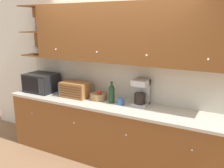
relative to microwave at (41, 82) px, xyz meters
name	(u,v)px	position (x,y,z in m)	size (l,w,h in m)	color
ground_plane	(118,151)	(1.36, 0.29, -1.10)	(24.00, 24.00, 0.00)	#896647
wall_back	(119,76)	(1.36, 0.32, 0.20)	(5.87, 0.06, 2.60)	white
counter_unit	(109,132)	(1.36, -0.02, -0.63)	(3.49, 0.64, 0.95)	brown
backsplash_panel	(118,79)	(1.36, 0.28, 0.15)	(3.47, 0.01, 0.61)	beige
upper_cabinets	(124,33)	(1.53, 0.11, 0.87)	(3.47, 0.38, 0.85)	brown
microwave	(41,82)	(0.00, 0.00, 0.00)	(0.53, 0.43, 0.32)	black
storage_canister	(61,88)	(0.39, 0.05, -0.07)	(0.13, 0.13, 0.18)	#33567A
bread_box	(75,89)	(0.72, 0.01, -0.04)	(0.46, 0.29, 0.25)	#996033
fruit_basket	(98,96)	(1.13, 0.06, -0.10)	(0.26, 0.26, 0.16)	#937047
wine_bottle	(112,93)	(1.39, 0.01, -0.01)	(0.09, 0.09, 0.33)	#19381E
mug	(121,101)	(1.55, 0.00, -0.11)	(0.11, 0.09, 0.10)	#38669E
coffee_maker	(141,92)	(1.81, 0.15, 0.03)	(0.22, 0.23, 0.38)	#B7B7BC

